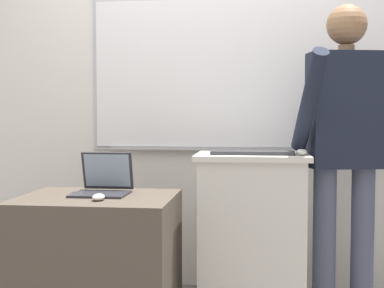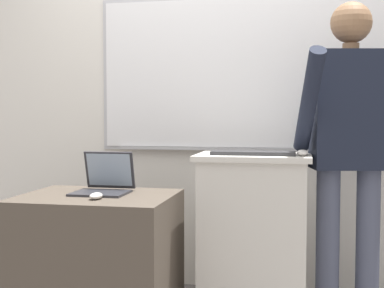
{
  "view_description": "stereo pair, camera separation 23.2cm",
  "coord_description": "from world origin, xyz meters",
  "px_view_note": "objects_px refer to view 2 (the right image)",
  "views": [
    {
      "loc": [
        0.42,
        -2.51,
        1.17
      ],
      "look_at": [
        0.06,
        0.4,
        1.01
      ],
      "focal_mm": 50.0,
      "sensor_mm": 36.0,
      "label": 1
    },
    {
      "loc": [
        0.64,
        -2.47,
        1.17
      ],
      "look_at": [
        0.06,
        0.4,
        1.01
      ],
      "focal_mm": 50.0,
      "sensor_mm": 36.0,
      "label": 2
    }
  ],
  "objects_px": {
    "side_desk": "(98,262)",
    "computer_mouse_by_keyboard": "(302,153)",
    "laptop": "(105,181)",
    "wireless_keyboard": "(253,153)",
    "computer_mouse_by_laptop": "(96,196)",
    "person_presenter": "(349,138)",
    "lectern_podium": "(253,238)"
  },
  "relations": [
    {
      "from": "side_desk",
      "to": "computer_mouse_by_keyboard",
      "type": "bearing_deg",
      "value": 11.2
    },
    {
      "from": "laptop",
      "to": "wireless_keyboard",
      "type": "bearing_deg",
      "value": 9.14
    },
    {
      "from": "laptop",
      "to": "computer_mouse_by_keyboard",
      "type": "bearing_deg",
      "value": 5.91
    },
    {
      "from": "computer_mouse_by_laptop",
      "to": "computer_mouse_by_keyboard",
      "type": "xyz_separation_m",
      "value": [
        1.03,
        0.35,
        0.21
      ]
    },
    {
      "from": "side_desk",
      "to": "person_presenter",
      "type": "distance_m",
      "value": 1.54
    },
    {
      "from": "person_presenter",
      "to": "laptop",
      "type": "height_order",
      "value": "person_presenter"
    },
    {
      "from": "person_presenter",
      "to": "computer_mouse_by_keyboard",
      "type": "height_order",
      "value": "person_presenter"
    },
    {
      "from": "lectern_podium",
      "to": "wireless_keyboard",
      "type": "distance_m",
      "value": 0.49
    },
    {
      "from": "lectern_podium",
      "to": "person_presenter",
      "type": "xyz_separation_m",
      "value": [
        0.52,
        0.08,
        0.56
      ]
    },
    {
      "from": "wireless_keyboard",
      "to": "computer_mouse_by_laptop",
      "type": "bearing_deg",
      "value": -154.13
    },
    {
      "from": "laptop",
      "to": "wireless_keyboard",
      "type": "height_order",
      "value": "wireless_keyboard"
    },
    {
      "from": "person_presenter",
      "to": "wireless_keyboard",
      "type": "height_order",
      "value": "person_presenter"
    },
    {
      "from": "wireless_keyboard",
      "to": "computer_mouse_by_laptop",
      "type": "relative_size",
      "value": 4.6
    },
    {
      "from": "wireless_keyboard",
      "to": "computer_mouse_by_laptop",
      "type": "distance_m",
      "value": 0.88
    },
    {
      "from": "person_presenter",
      "to": "laptop",
      "type": "distance_m",
      "value": 1.38
    },
    {
      "from": "person_presenter",
      "to": "laptop",
      "type": "relative_size",
      "value": 5.95
    },
    {
      "from": "computer_mouse_by_laptop",
      "to": "lectern_podium",
      "type": "bearing_deg",
      "value": 29.2
    },
    {
      "from": "side_desk",
      "to": "wireless_keyboard",
      "type": "xyz_separation_m",
      "value": [
        0.82,
        0.23,
        0.59
      ]
    },
    {
      "from": "wireless_keyboard",
      "to": "computer_mouse_by_keyboard",
      "type": "relative_size",
      "value": 4.6
    },
    {
      "from": "laptop",
      "to": "computer_mouse_by_keyboard",
      "type": "xyz_separation_m",
      "value": [
        1.07,
        0.11,
        0.17
      ]
    },
    {
      "from": "lectern_podium",
      "to": "side_desk",
      "type": "bearing_deg",
      "value": -160.47
    },
    {
      "from": "side_desk",
      "to": "person_presenter",
      "type": "xyz_separation_m",
      "value": [
        1.34,
        0.37,
        0.67
      ]
    },
    {
      "from": "person_presenter",
      "to": "computer_mouse_by_keyboard",
      "type": "relative_size",
      "value": 17.87
    },
    {
      "from": "side_desk",
      "to": "wireless_keyboard",
      "type": "relative_size",
      "value": 1.78
    },
    {
      "from": "lectern_podium",
      "to": "wireless_keyboard",
      "type": "bearing_deg",
      "value": -89.13
    },
    {
      "from": "person_presenter",
      "to": "computer_mouse_by_keyboard",
      "type": "xyz_separation_m",
      "value": [
        -0.25,
        -0.15,
        -0.08
      ]
    },
    {
      "from": "laptop",
      "to": "wireless_keyboard",
      "type": "xyz_separation_m",
      "value": [
        0.81,
        0.13,
        0.16
      ]
    },
    {
      "from": "side_desk",
      "to": "laptop",
      "type": "relative_size",
      "value": 2.73
    },
    {
      "from": "person_presenter",
      "to": "computer_mouse_by_laptop",
      "type": "xyz_separation_m",
      "value": [
        -1.29,
        -0.51,
        -0.29
      ]
    },
    {
      "from": "side_desk",
      "to": "computer_mouse_by_laptop",
      "type": "distance_m",
      "value": 0.41
    },
    {
      "from": "laptop",
      "to": "lectern_podium",
      "type": "bearing_deg",
      "value": 12.99
    },
    {
      "from": "laptop",
      "to": "wireless_keyboard",
      "type": "distance_m",
      "value": 0.83
    }
  ]
}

